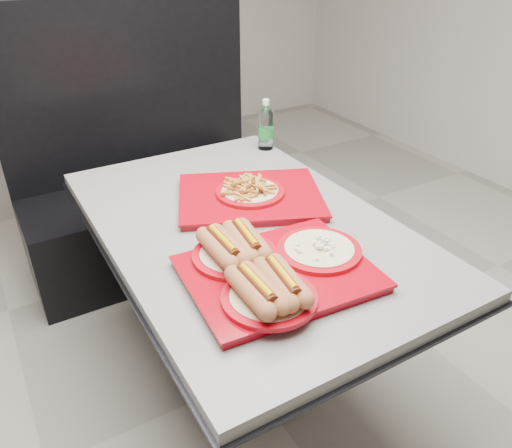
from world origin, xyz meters
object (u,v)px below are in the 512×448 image
diner_table (246,262)px  tray_near (271,267)px  booth_bench (147,190)px  water_bottle (266,128)px  tray_far (250,194)px

diner_table → tray_near: bearing=-106.7°
tray_near → booth_bench: bearing=86.1°
tray_near → water_bottle: 0.99m
tray_near → tray_far: 0.48m
tray_near → tray_far: (0.19, 0.44, -0.01)m
booth_bench → tray_near: size_ratio=2.46×
diner_table → booth_bench: size_ratio=1.05×
booth_bench → tray_far: bearing=-84.7°
diner_table → tray_near: 0.39m
tray_far → water_bottle: size_ratio=2.80×
tray_far → water_bottle: water_bottle is taller
diner_table → tray_far: tray_far is taller
diner_table → tray_far: bearing=53.8°
tray_far → water_bottle: (0.32, 0.41, 0.07)m
diner_table → tray_far: size_ratio=2.26×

